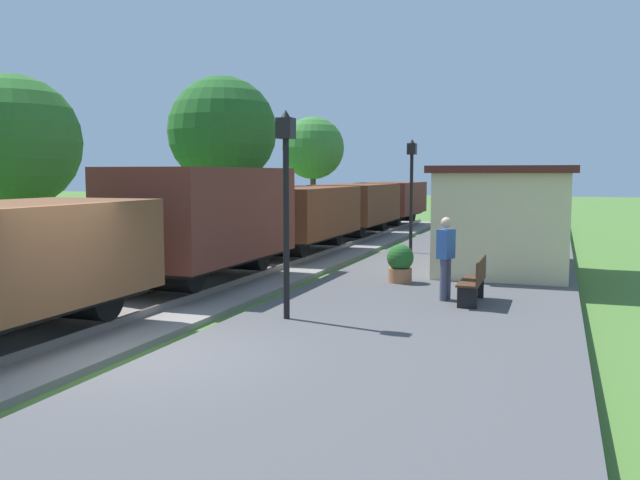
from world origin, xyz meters
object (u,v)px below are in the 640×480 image
lamp_post_far (412,175)px  person_waiting (446,255)px  station_hut (507,217)px  tree_field_left (222,131)px  lamp_post_near (286,176)px  potted_planter (400,263)px  tree_field_distant (313,148)px  tree_trackside_far (13,142)px  freight_train (298,215)px  bench_near_hut (475,280)px

lamp_post_far → person_waiting: bearing=-73.4°
station_hut → person_waiting: size_ratio=3.39×
tree_field_left → lamp_post_near: bearing=-58.2°
potted_planter → tree_field_distant: (-8.25, 16.65, 3.37)m
tree_field_distant → person_waiting: bearing=-62.6°
lamp_post_near → tree_trackside_far: (-10.02, 4.21, 0.91)m
freight_train → tree_field_distant: (-3.65, 11.55, 2.63)m
bench_near_hut → lamp_post_near: lamp_post_near is taller
bench_near_hut → tree_trackside_far: (-13.03, 1.61, 2.99)m
bench_near_hut → lamp_post_far: 8.96m
potted_planter → freight_train: bearing=132.1°
lamp_post_far → lamp_post_near: bearing=-90.0°
person_waiting → tree_field_left: (-10.11, 9.72, 3.26)m
station_hut → potted_planter: station_hut is taller
bench_near_hut → tree_field_left: size_ratio=0.23×
lamp_post_near → bench_near_hut: bearing=40.8°
freight_train → station_hut: station_hut is taller
lamp_post_near → tree_field_left: (-7.71, 12.45, 1.64)m
tree_trackside_far → tree_field_left: 8.59m
station_hut → tree_trackside_far: bearing=-163.8°
tree_trackside_far → freight_train: bearing=40.8°
bench_near_hut → lamp_post_near: (-3.01, -2.60, 2.08)m
tree_field_distant → lamp_post_far: bearing=-55.5°
person_waiting → lamp_post_near: bearing=67.8°
freight_train → lamp_post_far: lamp_post_far is taller
lamp_post_far → freight_train: bearing=-164.3°
freight_train → lamp_post_near: 10.49m
tree_trackside_far → tree_field_distant: tree_field_distant is taller
freight_train → tree_field_distant: size_ratio=5.74×
potted_planter → tree_trackside_far: bearing=-177.6°
station_hut → lamp_post_near: lamp_post_near is taller
potted_planter → lamp_post_far: (-1.02, 6.10, 2.08)m
potted_planter → tree_field_distant: tree_field_distant is taller
station_hut → bench_near_hut: (-0.21, -5.45, -0.93)m
potted_planter → tree_trackside_far: tree_trackside_far is taller
lamp_post_far → station_hut: bearing=-40.3°
tree_field_distant → bench_near_hut: bearing=-61.3°
potted_planter → lamp_post_far: size_ratio=0.25×
person_waiting → potted_planter: (-1.38, 1.94, -0.46)m
lamp_post_near → tree_trackside_far: size_ratio=0.66×
lamp_post_near → tree_field_distant: 22.55m
person_waiting → tree_field_left: bearing=-24.8°
person_waiting → tree_field_distant: tree_field_distant is taller
lamp_post_near → person_waiting: bearing=48.7°
bench_near_hut → lamp_post_far: bearing=110.2°
station_hut → tree_field_left: bearing=158.1°
station_hut → person_waiting: station_hut is taller
tree_field_left → station_hut: bearing=-21.9°
lamp_post_near → station_hut: bearing=68.2°
station_hut → lamp_post_near: bearing=-111.8°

